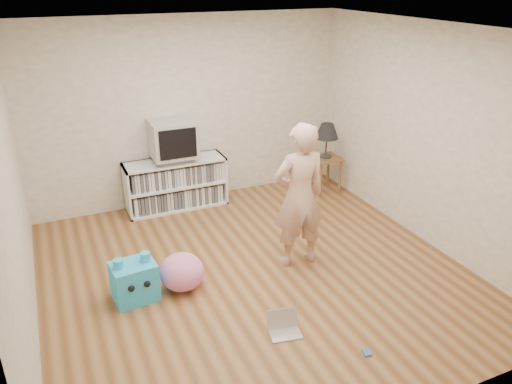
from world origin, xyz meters
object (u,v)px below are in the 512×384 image
Objects in this scene: side_table at (325,166)px; person at (299,196)px; plush_pink at (182,272)px; media_unit at (176,184)px; laptop at (284,326)px; dvd_deck at (174,158)px; crt_tv at (173,138)px; table_lamp at (327,132)px; plush_blue at (134,281)px.

person reaches higher than side_table.
plush_pink is at bearing -149.18° from side_table.
side_table is (2.21, -0.39, 0.07)m from media_unit.
laptop is at bearing -57.81° from plush_pink.
dvd_deck reaches higher than laptop.
crt_tv is 3.19m from laptop.
side_table is 3.38m from laptop.
person reaches higher than laptop.
person is at bearing 66.96° from laptop.
person reaches higher than table_lamp.
table_lamp is 3.23m from plush_pink.
dvd_deck is 2.26m from side_table.
crt_tv is at bearing 57.73° from plush_blue.
plush_blue is at bearing 178.12° from plush_pink.
dvd_deck reaches higher than plush_pink.
crt_tv is 1.20× the size of plush_blue.
plush_pink is at bearing 132.93° from laptop.
person is (0.86, -2.01, 0.10)m from dvd_deck.
side_table is at bearing 30.82° from plush_pink.
crt_tv is 0.36× the size of person.
person reaches higher than plush_pink.
table_lamp is at bearing -126.92° from person.
crt_tv reaches higher than media_unit.
plush_blue is (-0.99, -1.96, -0.81)m from crt_tv.
person is (0.86, -2.03, 0.48)m from media_unit.
crt_tv is 2.24m from table_lamp.
laptop is (0.17, -3.06, -0.30)m from media_unit.
side_table is at bearing -9.44° from crt_tv.
plush_blue is (-3.19, -1.60, -0.20)m from side_table.
table_lamp is at bearing -9.52° from dvd_deck.
media_unit is 0.39m from dvd_deck.
table_lamp is at bearing 21.00° from plush_blue.
media_unit is 3.08m from laptop.
person reaches higher than media_unit.
plush_pink reaches higher than laptop.
person is at bearing -66.83° from crt_tv.
dvd_deck reaches higher than media_unit.
laptop is at bearing -127.28° from side_table.
person is 1.50m from plush_pink.
media_unit reaches higher than laptop.
media_unit is at bearing -64.62° from person.
plush_blue is at bearing -153.44° from side_table.
plush_pink is (-2.70, -1.61, -0.22)m from side_table.
crt_tv reaches higher than dvd_deck.
media_unit is 2.32m from table_lamp.
plush_blue is 0.49m from plush_pink.
plush_blue is (-0.99, -1.97, -0.52)m from dvd_deck.
dvd_deck is (0.00, -0.02, 0.39)m from media_unit.
media_unit is at bearing 103.92° from laptop.
person is (-1.35, -1.64, -0.11)m from table_lamp.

